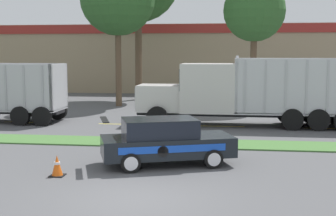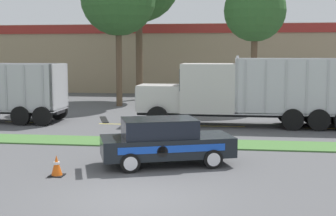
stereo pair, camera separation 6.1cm
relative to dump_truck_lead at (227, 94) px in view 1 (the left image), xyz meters
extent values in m
plane|color=#515154|center=(-2.34, -12.86, -1.67)|extent=(600.00, 600.00, 0.00)
cube|color=#477538|center=(-2.34, -5.37, -1.64)|extent=(120.00, 1.97, 0.06)
cube|color=yellow|center=(-11.05, -0.38, -1.67)|extent=(2.40, 0.14, 0.01)
cube|color=yellow|center=(-5.65, -0.38, -1.67)|extent=(2.40, 0.14, 0.01)
cube|color=yellow|center=(-0.25, -0.38, -1.67)|extent=(2.40, 0.14, 0.01)
cube|color=yellow|center=(5.15, -0.38, -1.67)|extent=(2.40, 0.14, 0.01)
cube|color=black|center=(0.83, 0.00, -1.04)|extent=(11.07, 1.33, 0.18)
cube|color=silver|center=(-3.54, 0.00, -0.25)|extent=(2.33, 1.99, 1.39)
cube|color=#B7B7BC|center=(-4.73, 0.00, -0.25)|extent=(0.06, 1.70, 1.18)
cube|color=silver|center=(-0.99, 0.00, 0.32)|extent=(2.78, 2.42, 2.53)
cube|color=black|center=(-2.39, 0.00, 0.76)|extent=(0.04, 2.06, 1.14)
cylinder|color=silver|center=(0.50, -0.78, 1.16)|extent=(0.14, 0.14, 1.70)
cube|color=silver|center=(3.38, 0.00, -0.89)|extent=(5.96, 2.42, 0.12)
cube|color=silver|center=(0.48, 0.00, 0.49)|extent=(0.16, 2.42, 2.76)
cube|color=silver|center=(3.38, -1.13, 0.49)|extent=(5.96, 0.16, 2.76)
cube|color=silver|center=(3.38, 1.13, 0.49)|extent=(5.96, 0.16, 2.76)
cube|color=#B2B2B7|center=(0.90, -1.23, 0.49)|extent=(0.10, 0.04, 2.62)
cube|color=#B2B2B7|center=(1.89, -1.23, 0.49)|extent=(0.10, 0.04, 2.62)
cube|color=#B2B2B7|center=(2.89, -1.23, 0.49)|extent=(0.10, 0.04, 2.62)
cube|color=#B2B2B7|center=(3.88, -1.23, 0.49)|extent=(0.10, 0.04, 2.62)
cube|color=#B2B2B7|center=(4.88, -1.23, 0.49)|extent=(0.10, 0.04, 2.62)
cylinder|color=black|center=(-3.54, -1.19, -1.13)|extent=(1.08, 0.30, 1.08)
cylinder|color=black|center=(-3.54, 1.19, -1.13)|extent=(1.08, 0.30, 1.08)
cylinder|color=black|center=(5.77, 1.19, -1.13)|extent=(1.08, 0.30, 1.08)
cylinder|color=black|center=(4.51, -1.19, -1.13)|extent=(1.08, 0.30, 1.08)
cylinder|color=black|center=(4.51, 1.19, -1.13)|extent=(1.08, 0.30, 1.08)
cylinder|color=black|center=(3.25, -1.19, -1.13)|extent=(1.08, 0.30, 1.08)
cylinder|color=black|center=(3.25, 1.19, -1.13)|extent=(1.08, 0.30, 1.08)
cube|color=#B7B7BC|center=(-12.55, -0.32, -0.92)|extent=(7.10, 2.38, 0.12)
cube|color=#B7B7BC|center=(-9.08, -0.32, 0.32)|extent=(0.16, 2.38, 2.48)
cube|color=#B7B7BC|center=(-12.55, 0.79, 0.32)|extent=(7.10, 0.16, 2.48)
cube|color=#A3A3A8|center=(-11.53, -1.52, 0.32)|extent=(0.10, 0.04, 2.36)
cube|color=#A3A3A8|center=(-10.52, -1.52, 0.32)|extent=(0.10, 0.04, 2.36)
cube|color=#A3A3A8|center=(-9.50, -1.52, 0.32)|extent=(0.10, 0.04, 2.36)
cylinder|color=black|center=(-9.60, -1.48, -1.16)|extent=(1.02, 0.30, 1.02)
cylinder|color=black|center=(-9.60, 0.85, -1.16)|extent=(1.02, 0.30, 1.02)
cylinder|color=black|center=(-10.80, -1.48, -1.16)|extent=(1.02, 0.30, 1.02)
cylinder|color=black|center=(-10.80, 0.85, -1.16)|extent=(1.02, 0.30, 1.02)
cube|color=black|center=(-1.95, -9.06, -1.02)|extent=(4.80, 3.18, 0.67)
cube|color=black|center=(-2.20, -9.15, -0.39)|extent=(2.84, 2.30, 0.58)
cube|color=black|center=(-2.20, -9.15, -0.08)|extent=(2.84, 2.30, 0.04)
cube|color=black|center=(-3.95, -9.78, -0.04)|extent=(0.67, 1.41, 0.03)
cube|color=blue|center=(-1.64, -9.91, -0.95)|extent=(3.36, 1.21, 0.23)
cylinder|color=black|center=(-1.96, -10.03, -1.02)|extent=(0.35, 0.13, 0.37)
cylinder|color=black|center=(-0.36, -9.40, -1.35)|extent=(0.67, 0.40, 0.64)
cylinder|color=silver|center=(-0.32, -9.50, -1.35)|extent=(0.43, 0.16, 0.45)
cylinder|color=black|center=(-0.93, -7.80, -1.35)|extent=(0.67, 0.40, 0.64)
cylinder|color=silver|center=(-0.96, -7.70, -1.35)|extent=(0.43, 0.16, 0.45)
cylinder|color=black|center=(-2.96, -10.33, -1.35)|extent=(0.67, 0.40, 0.64)
cylinder|color=silver|center=(-2.93, -10.43, -1.35)|extent=(0.43, 0.16, 0.45)
cylinder|color=black|center=(-3.53, -8.73, -1.35)|extent=(0.67, 0.40, 0.64)
cylinder|color=silver|center=(-3.57, -8.63, -1.35)|extent=(0.43, 0.16, 0.45)
cube|color=black|center=(-5.16, -11.00, -1.66)|extent=(0.45, 0.45, 0.03)
cone|color=#EA5B14|center=(-5.16, -11.00, -1.32)|extent=(0.34, 0.34, 0.63)
cylinder|color=white|center=(-5.16, -11.00, -1.26)|extent=(0.19, 0.19, 0.08)
cube|color=#9E896B|center=(-5.09, 24.22, 1.55)|extent=(41.00, 12.00, 6.44)
cube|color=maroon|center=(-5.09, 18.17, 4.32)|extent=(38.95, 0.10, 0.80)
cylinder|color=brown|center=(-7.20, 12.69, 2.19)|extent=(0.56, 0.56, 7.73)
cylinder|color=brown|center=(-7.74, 7.99, 1.42)|extent=(0.44, 0.44, 6.18)
cylinder|color=brown|center=(1.71, 7.54, 1.07)|extent=(0.44, 0.44, 5.48)
sphere|color=#2D5B28|center=(1.71, 7.54, 4.94)|extent=(4.14, 4.14, 4.14)
camera|label=1|loc=(0.14, -24.68, 2.17)|focal=50.00mm
camera|label=2|loc=(0.20, -24.68, 2.17)|focal=50.00mm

